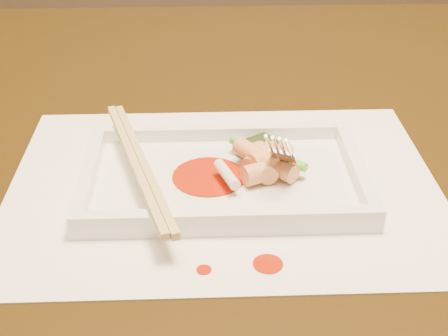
{
  "coord_description": "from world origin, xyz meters",
  "views": [
    {
      "loc": [
        0.07,
        -0.59,
        1.07
      ],
      "look_at": [
        0.09,
        -0.1,
        0.77
      ],
      "focal_mm": 50.0,
      "sensor_mm": 36.0,
      "label": 1
    }
  ],
  "objects_px": {
    "placemat": "(224,185)",
    "plate_base": "(224,181)",
    "chopstick_a": "(134,163)",
    "fork": "(301,95)",
    "table": "(143,213)"
  },
  "relations": [
    {
      "from": "placemat",
      "to": "fork",
      "type": "height_order",
      "value": "fork"
    },
    {
      "from": "plate_base",
      "to": "chopstick_a",
      "type": "relative_size",
      "value": 1.13
    },
    {
      "from": "table",
      "to": "placemat",
      "type": "xyz_separation_m",
      "value": [
        0.09,
        -0.1,
        0.1
      ]
    },
    {
      "from": "table",
      "to": "chopstick_a",
      "type": "height_order",
      "value": "chopstick_a"
    },
    {
      "from": "placemat",
      "to": "chopstick_a",
      "type": "distance_m",
      "value": 0.09
    },
    {
      "from": "plate_base",
      "to": "chopstick_a",
      "type": "bearing_deg",
      "value": 180.0
    },
    {
      "from": "chopstick_a",
      "to": "table",
      "type": "bearing_deg",
      "value": 94.43
    },
    {
      "from": "chopstick_a",
      "to": "plate_base",
      "type": "bearing_deg",
      "value": 0.0
    },
    {
      "from": "plate_base",
      "to": "placemat",
      "type": "bearing_deg",
      "value": 0.0
    },
    {
      "from": "chopstick_a",
      "to": "fork",
      "type": "relative_size",
      "value": 1.65
    },
    {
      "from": "placemat",
      "to": "chopstick_a",
      "type": "bearing_deg",
      "value": 180.0
    },
    {
      "from": "plate_base",
      "to": "chopstick_a",
      "type": "height_order",
      "value": "chopstick_a"
    },
    {
      "from": "table",
      "to": "plate_base",
      "type": "height_order",
      "value": "plate_base"
    },
    {
      "from": "placemat",
      "to": "plate_base",
      "type": "distance_m",
      "value": 0.0
    },
    {
      "from": "placemat",
      "to": "plate_base",
      "type": "bearing_deg",
      "value": 0.0
    }
  ]
}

